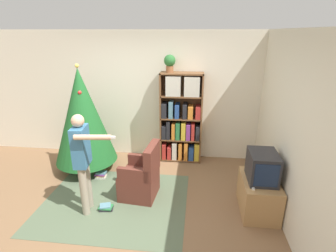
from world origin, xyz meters
TOP-DOWN VIEW (x-y plane):
  - ground_plane at (0.00, 0.00)m, footprint 14.00×14.00m
  - wall_back at (0.00, 1.95)m, footprint 8.00×0.10m
  - wall_right at (2.33, 0.00)m, footprint 0.10×8.00m
  - area_rug at (-0.20, 0.10)m, footprint 2.26×1.85m
  - bookshelf at (0.74, 1.70)m, footprint 0.84×0.33m
  - tv_stand at (2.00, 0.16)m, footprint 0.51×0.78m
  - television at (2.00, 0.16)m, footprint 0.39×0.51m
  - game_remote at (1.85, -0.08)m, footprint 0.04×0.12m
  - christmas_tree at (-1.04, 1.07)m, footprint 1.15×1.15m
  - armchair at (0.19, 0.33)m, footprint 0.62×0.61m
  - standing_person at (-0.53, -0.13)m, footprint 0.66×0.47m
  - potted_plant at (0.50, 1.72)m, footprint 0.22×0.22m
  - book_pile_near_tree at (-0.68, 0.80)m, footprint 0.21×0.16m
  - book_pile_by_chair at (-0.28, -0.10)m, footprint 0.22×0.17m

SIDE VIEW (x-z plane):
  - ground_plane at x=0.00m, z-range 0.00..0.00m
  - area_rug at x=-0.20m, z-range 0.00..0.01m
  - book_pile_by_chair at x=-0.28m, z-range 0.00..0.07m
  - book_pile_near_tree at x=-0.68m, z-range 0.00..0.11m
  - tv_stand at x=2.00m, z-range 0.00..0.53m
  - armchair at x=0.19m, z-range -0.14..0.78m
  - game_remote at x=1.85m, z-range 0.53..0.55m
  - television at x=2.00m, z-range 0.53..0.96m
  - standing_person at x=-0.53m, z-range 0.13..1.65m
  - bookshelf at x=0.74m, z-range -0.01..1.82m
  - christmas_tree at x=-1.04m, z-range 0.07..2.11m
  - wall_back at x=0.00m, z-range 0.00..2.60m
  - wall_right at x=2.33m, z-range 0.00..2.60m
  - potted_plant at x=0.50m, z-range 1.85..2.18m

